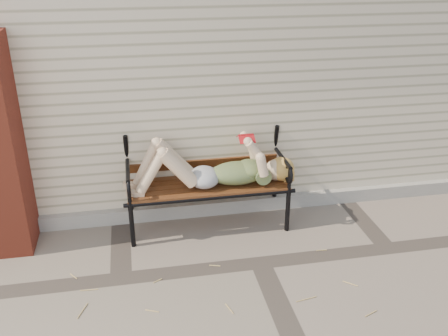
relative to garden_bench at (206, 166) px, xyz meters
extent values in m
plane|color=#77675C|center=(0.36, -0.84, -0.63)|extent=(80.00, 80.00, 0.00)
cube|color=beige|center=(0.36, 2.16, 0.87)|extent=(8.00, 4.00, 3.00)
cube|color=#ADA89C|center=(0.36, 0.13, -0.56)|extent=(8.00, 0.10, 0.15)
cylinder|color=black|center=(-0.77, -0.34, -0.40)|extent=(0.05, 0.05, 0.47)
cylinder|color=black|center=(-0.77, 0.12, -0.40)|extent=(0.05, 0.05, 0.47)
cylinder|color=black|center=(0.77, -0.34, -0.40)|extent=(0.05, 0.05, 0.47)
cylinder|color=black|center=(0.77, 0.12, -0.40)|extent=(0.05, 0.05, 0.47)
cube|color=brown|center=(0.00, -0.11, -0.17)|extent=(1.57, 0.51, 0.03)
cylinder|color=black|center=(0.00, -0.34, -0.19)|extent=(1.65, 0.04, 0.04)
cylinder|color=black|center=(0.00, 0.12, -0.19)|extent=(1.65, 0.04, 0.04)
torus|color=black|center=(0.00, 0.24, 0.35)|extent=(0.29, 0.04, 0.29)
ellipsoid|color=#0A3C49|center=(0.29, -0.14, -0.04)|extent=(0.56, 0.32, 0.22)
ellipsoid|color=#0A3C49|center=(0.41, -0.14, 0.00)|extent=(0.27, 0.31, 0.17)
ellipsoid|color=#A8A8AC|center=(-0.04, -0.14, -0.06)|extent=(0.31, 0.35, 0.20)
sphere|color=beige|center=(0.69, -0.14, -0.04)|extent=(0.23, 0.23, 0.23)
ellipsoid|color=tan|center=(0.74, -0.14, -0.04)|extent=(0.26, 0.26, 0.24)
cube|color=#AA1318|center=(0.37, -0.14, 0.35)|extent=(0.14, 0.02, 0.02)
cube|color=silver|center=(0.37, -0.18, 0.32)|extent=(0.14, 0.09, 0.05)
cube|color=silver|center=(0.37, -0.10, 0.32)|extent=(0.14, 0.09, 0.05)
cube|color=#AA1318|center=(0.37, -0.19, 0.33)|extent=(0.16, 0.10, 0.05)
cube|color=#AA1318|center=(0.37, -0.09, 0.33)|extent=(0.16, 0.10, 0.05)
cylinder|color=tan|center=(-0.50, -1.17, -0.62)|extent=(0.01, 0.11, 0.01)
cylinder|color=tan|center=(1.27, -0.78, -0.62)|extent=(0.10, 0.02, 0.01)
cylinder|color=tan|center=(0.73, -0.72, -0.62)|extent=(0.08, 0.13, 0.01)
cylinder|color=tan|center=(-1.40, -1.06, -0.62)|extent=(0.11, 0.02, 0.01)
cylinder|color=tan|center=(0.19, -1.47, -0.62)|extent=(0.17, 0.06, 0.01)
cylinder|color=tan|center=(1.19, -1.01, -0.62)|extent=(0.11, 0.08, 0.01)
cylinder|color=tan|center=(0.80, -0.99, -0.62)|extent=(0.09, 0.02, 0.01)
cylinder|color=tan|center=(0.97, -1.03, -0.62)|extent=(0.06, 0.11, 0.01)
cylinder|color=tan|center=(1.10, -1.04, -0.62)|extent=(0.10, 0.05, 0.01)
cylinder|color=tan|center=(0.86, -0.73, -0.62)|extent=(0.05, 0.11, 0.01)
cylinder|color=tan|center=(1.32, -1.68, -0.62)|extent=(0.07, 0.06, 0.01)
camera|label=1|loc=(-0.67, -4.48, 2.04)|focal=40.00mm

